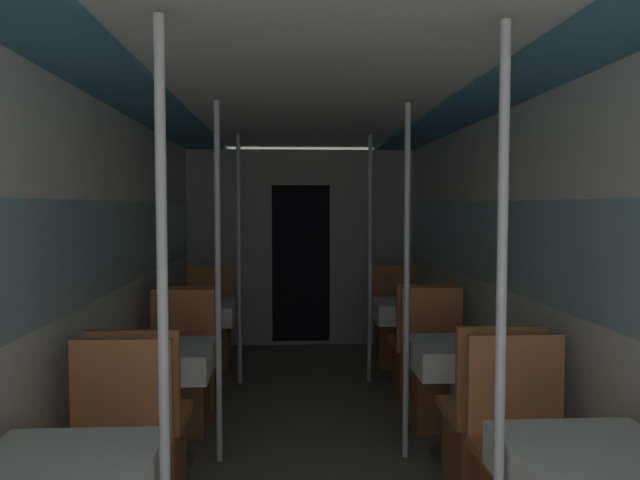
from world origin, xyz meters
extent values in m
cube|color=silver|center=(-1.28, 2.58, 1.08)|extent=(0.05, 7.96, 2.17)
cube|color=#9EC6D1|center=(-1.27, 2.58, 1.29)|extent=(0.03, 7.32, 0.57)
cube|color=silver|center=(1.28, 2.58, 1.08)|extent=(0.05, 7.96, 2.17)
cube|color=#9EC6D1|center=(1.27, 2.58, 1.29)|extent=(0.03, 7.32, 0.57)
cube|color=silver|center=(0.00, 2.58, 2.22)|extent=(2.56, 7.96, 0.04)
cube|color=teal|center=(-1.05, 2.58, 2.18)|extent=(0.46, 7.64, 0.03)
cube|color=teal|center=(1.05, 2.58, 2.18)|extent=(0.46, 7.64, 0.03)
cube|color=#A8A8A3|center=(0.00, 5.52, 1.08)|extent=(2.51, 0.08, 2.17)
cube|color=black|center=(0.00, 5.47, 0.91)|extent=(0.64, 0.01, 1.73)
cube|color=#93704C|center=(-0.90, 0.66, 0.69)|extent=(0.55, 0.55, 0.02)
cube|color=#D17A42|center=(-0.90, 1.19, 0.45)|extent=(0.45, 0.45, 0.05)
cube|color=#D17A42|center=(-0.90, 1.40, 0.72)|extent=(0.45, 0.04, 0.47)
cylinder|color=silver|center=(-0.57, 0.66, 1.08)|extent=(0.04, 0.04, 2.17)
cylinder|color=#4C4C51|center=(-0.90, 2.33, 0.01)|extent=(0.36, 0.36, 0.01)
cylinder|color=#B7B7BC|center=(-0.90, 2.33, 0.35)|extent=(0.11, 0.11, 0.67)
cube|color=#93704C|center=(-0.90, 2.33, 0.69)|extent=(0.55, 0.55, 0.02)
cube|color=white|center=(-0.90, 2.33, 0.62)|extent=(0.59, 0.59, 0.17)
cube|color=#9C5B31|center=(-0.90, 1.80, 0.21)|extent=(0.38, 0.38, 0.43)
cube|color=#D17A42|center=(-0.90, 1.80, 0.45)|extent=(0.45, 0.45, 0.05)
cube|color=#D17A42|center=(-0.90, 1.59, 0.72)|extent=(0.45, 0.04, 0.47)
cube|color=#9C5B31|center=(-0.90, 2.86, 0.21)|extent=(0.38, 0.38, 0.43)
cube|color=#D17A42|center=(-0.90, 2.86, 0.45)|extent=(0.45, 0.45, 0.05)
cube|color=#D17A42|center=(-0.90, 3.07, 0.72)|extent=(0.45, 0.04, 0.47)
cylinder|color=silver|center=(-0.57, 2.33, 1.08)|extent=(0.04, 0.04, 2.17)
cylinder|color=#4C4C51|center=(-0.90, 4.00, 0.01)|extent=(0.36, 0.36, 0.01)
cylinder|color=#B7B7BC|center=(-0.90, 4.00, 0.35)|extent=(0.11, 0.11, 0.67)
cube|color=#93704C|center=(-0.90, 4.00, 0.69)|extent=(0.55, 0.55, 0.02)
cube|color=white|center=(-0.90, 4.00, 0.62)|extent=(0.59, 0.59, 0.17)
cube|color=#9C5B31|center=(-0.90, 3.46, 0.21)|extent=(0.38, 0.38, 0.43)
cube|color=#D17A42|center=(-0.90, 3.46, 0.45)|extent=(0.45, 0.45, 0.05)
cube|color=#D17A42|center=(-0.90, 3.26, 0.72)|extent=(0.45, 0.04, 0.47)
cube|color=#9C5B31|center=(-0.90, 4.53, 0.21)|extent=(0.38, 0.38, 0.43)
cube|color=#D17A42|center=(-0.90, 4.53, 0.45)|extent=(0.45, 0.45, 0.05)
cube|color=#D17A42|center=(-0.90, 4.74, 0.72)|extent=(0.45, 0.04, 0.47)
cylinder|color=silver|center=(-0.57, 4.00, 1.08)|extent=(0.04, 0.04, 2.17)
cube|color=#93704C|center=(0.90, 0.66, 0.69)|extent=(0.55, 0.55, 0.02)
cube|color=white|center=(0.90, 0.66, 0.62)|extent=(0.59, 0.59, 0.17)
cube|color=#D17A42|center=(0.90, 1.19, 0.45)|extent=(0.45, 0.45, 0.05)
cube|color=#D17A42|center=(0.90, 1.40, 0.72)|extent=(0.45, 0.04, 0.47)
cylinder|color=silver|center=(0.57, 0.66, 1.08)|extent=(0.04, 0.04, 2.17)
cylinder|color=#4C4C51|center=(0.90, 2.33, 0.01)|extent=(0.36, 0.36, 0.01)
cylinder|color=#B7B7BC|center=(0.90, 2.33, 0.35)|extent=(0.11, 0.11, 0.67)
cube|color=#93704C|center=(0.90, 2.33, 0.69)|extent=(0.55, 0.55, 0.02)
cube|color=white|center=(0.90, 2.33, 0.62)|extent=(0.59, 0.59, 0.17)
cube|color=#9C5B31|center=(0.90, 1.80, 0.21)|extent=(0.38, 0.38, 0.43)
cube|color=#D17A42|center=(0.90, 1.80, 0.45)|extent=(0.45, 0.45, 0.05)
cube|color=#D17A42|center=(0.90, 1.59, 0.72)|extent=(0.45, 0.04, 0.47)
cube|color=#9C5B31|center=(0.90, 2.86, 0.21)|extent=(0.38, 0.38, 0.43)
cube|color=#D17A42|center=(0.90, 2.86, 0.45)|extent=(0.45, 0.45, 0.05)
cube|color=#D17A42|center=(0.90, 3.07, 0.72)|extent=(0.45, 0.04, 0.47)
cylinder|color=silver|center=(0.57, 2.33, 1.08)|extent=(0.04, 0.04, 2.17)
cylinder|color=#4C4C51|center=(0.90, 4.00, 0.01)|extent=(0.36, 0.36, 0.01)
cylinder|color=#B7B7BC|center=(0.90, 4.00, 0.35)|extent=(0.11, 0.11, 0.67)
cube|color=#93704C|center=(0.90, 4.00, 0.69)|extent=(0.55, 0.55, 0.02)
cube|color=white|center=(0.90, 4.00, 0.62)|extent=(0.59, 0.59, 0.17)
cube|color=#9C5B31|center=(0.90, 3.46, 0.21)|extent=(0.38, 0.38, 0.43)
cube|color=#D17A42|center=(0.90, 3.46, 0.45)|extent=(0.45, 0.45, 0.05)
cube|color=#D17A42|center=(0.90, 3.26, 0.72)|extent=(0.45, 0.04, 0.47)
cube|color=#9C5B31|center=(0.90, 4.53, 0.21)|extent=(0.38, 0.38, 0.43)
cube|color=#D17A42|center=(0.90, 4.53, 0.45)|extent=(0.45, 0.45, 0.05)
cube|color=#D17A42|center=(0.90, 4.74, 0.72)|extent=(0.45, 0.04, 0.47)
cylinder|color=silver|center=(0.57, 4.00, 1.08)|extent=(0.04, 0.04, 2.17)
camera|label=1|loc=(-0.16, -1.41, 1.55)|focal=35.00mm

